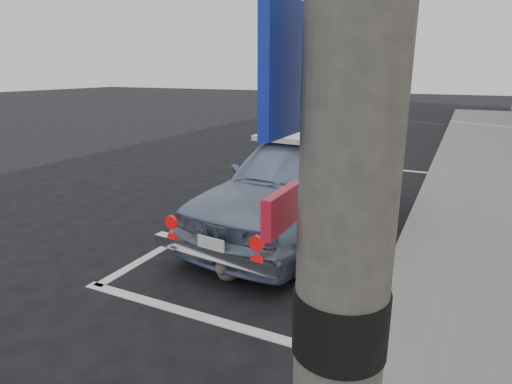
{
  "coord_description": "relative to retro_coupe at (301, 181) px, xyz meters",
  "views": [
    {
      "loc": [
        2.38,
        -3.39,
        2.2
      ],
      "look_at": [
        0.17,
        1.13,
        0.75
      ],
      "focal_mm": 30.0,
      "sensor_mm": 36.0,
      "label": 1
    }
  ],
  "objects": [
    {
      "name": "retro_coupe",
      "position": [
        0.0,
        0.0,
        0.0
      ],
      "size": [
        2.05,
        4.23,
        1.39
      ],
      "rotation": [
        0.0,
        0.0,
        -0.1
      ],
      "color": "#7686A6",
      "rests_on": "ground"
    },
    {
      "name": "cat",
      "position": [
        -0.14,
        -1.77,
        -0.56
      ],
      "size": [
        0.27,
        0.56,
        0.3
      ],
      "rotation": [
        0.0,
        0.0,
        -0.07
      ],
      "color": "#63594B",
      "rests_on": "ground"
    },
    {
      "name": "ground",
      "position": [
        -0.42,
        -2.03,
        -0.7
      ],
      "size": [
        80.0,
        80.0,
        0.0
      ],
      "primitive_type": "plane",
      "color": "black",
      "rests_on": "ground"
    },
    {
      "name": "pline_front",
      "position": [
        0.08,
        4.47,
        -0.7
      ],
      "size": [
        3.0,
        0.12,
        0.01
      ],
      "primitive_type": "cube",
      "color": "silver",
      "rests_on": "ground"
    },
    {
      "name": "pline_rear",
      "position": [
        0.08,
        -2.53,
        -0.7
      ],
      "size": [
        3.0,
        0.12,
        0.01
      ],
      "primitive_type": "cube",
      "color": "silver",
      "rests_on": "ground"
    },
    {
      "name": "pline_side",
      "position": [
        -1.32,
        0.97,
        -0.7
      ],
      "size": [
        0.12,
        7.0,
        0.01
      ],
      "primitive_type": "cube",
      "color": "silver",
      "rests_on": "ground"
    }
  ]
}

